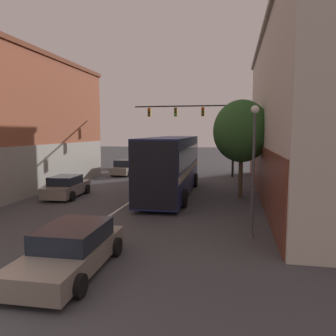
{
  "coord_description": "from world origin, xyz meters",
  "views": [
    {
      "loc": [
        5.85,
        -5.71,
        4.04
      ],
      "look_at": [
        2.04,
        13.12,
        1.91
      ],
      "focal_mm": 35.0,
      "sensor_mm": 36.0,
      "label": 1
    }
  ],
  "objects_px": {
    "traffic_signal_gantry": "(199,121)",
    "bus": "(171,163)",
    "parked_car_left_near": "(67,187)",
    "parked_car_left_far": "(127,167)",
    "hatchback_foreground": "(71,250)",
    "street_tree_far": "(234,135)",
    "street_tree_near": "(242,131)",
    "street_lamp": "(254,164)",
    "parked_car_left_mid": "(143,161)"
  },
  "relations": [
    {
      "from": "parked_car_left_near",
      "to": "parked_car_left_mid",
      "type": "bearing_deg",
      "value": -3.98
    },
    {
      "from": "traffic_signal_gantry",
      "to": "hatchback_foreground",
      "type": "bearing_deg",
      "value": -94.0
    },
    {
      "from": "street_tree_far",
      "to": "hatchback_foreground",
      "type": "bearing_deg",
      "value": -100.87
    },
    {
      "from": "bus",
      "to": "parked_car_left_near",
      "type": "relative_size",
      "value": 2.7
    },
    {
      "from": "hatchback_foreground",
      "to": "parked_car_left_mid",
      "type": "height_order",
      "value": "parked_car_left_mid"
    },
    {
      "from": "parked_car_left_far",
      "to": "traffic_signal_gantry",
      "type": "distance_m",
      "value": 8.09
    },
    {
      "from": "street_lamp",
      "to": "parked_car_left_mid",
      "type": "bearing_deg",
      "value": 115.02
    },
    {
      "from": "bus",
      "to": "parked_car_left_mid",
      "type": "bearing_deg",
      "value": 20.29
    },
    {
      "from": "hatchback_foreground",
      "to": "street_lamp",
      "type": "height_order",
      "value": "street_lamp"
    },
    {
      "from": "parked_car_left_mid",
      "to": "parked_car_left_far",
      "type": "height_order",
      "value": "parked_car_left_far"
    },
    {
      "from": "bus",
      "to": "street_lamp",
      "type": "height_order",
      "value": "street_lamp"
    },
    {
      "from": "traffic_signal_gantry",
      "to": "street_lamp",
      "type": "bearing_deg",
      "value": -77.16
    },
    {
      "from": "parked_car_left_near",
      "to": "street_tree_near",
      "type": "distance_m",
      "value": 11.3
    },
    {
      "from": "parked_car_left_mid",
      "to": "street_tree_far",
      "type": "distance_m",
      "value": 11.53
    },
    {
      "from": "traffic_signal_gantry",
      "to": "street_tree_near",
      "type": "height_order",
      "value": "traffic_signal_gantry"
    },
    {
      "from": "bus",
      "to": "parked_car_left_mid",
      "type": "xyz_separation_m",
      "value": [
        -6.43,
        16.05,
        -1.4
      ]
    },
    {
      "from": "parked_car_left_mid",
      "to": "street_tree_far",
      "type": "xyz_separation_m",
      "value": [
        10.26,
        -4.25,
        3.09
      ]
    },
    {
      "from": "parked_car_left_near",
      "to": "street_lamp",
      "type": "distance_m",
      "value": 12.51
    },
    {
      "from": "parked_car_left_far",
      "to": "street_tree_far",
      "type": "relative_size",
      "value": 0.8
    },
    {
      "from": "hatchback_foreground",
      "to": "street_tree_near",
      "type": "relative_size",
      "value": 0.76
    },
    {
      "from": "parked_car_left_far",
      "to": "street_tree_far",
      "type": "xyz_separation_m",
      "value": [
        9.91,
        2.69,
        3.08
      ]
    },
    {
      "from": "parked_car_left_far",
      "to": "street_tree_near",
      "type": "bearing_deg",
      "value": -127.58
    },
    {
      "from": "parked_car_left_far",
      "to": "street_tree_far",
      "type": "height_order",
      "value": "street_tree_far"
    },
    {
      "from": "hatchback_foreground",
      "to": "street_lamp",
      "type": "distance_m",
      "value": 7.16
    },
    {
      "from": "parked_car_left_mid",
      "to": "traffic_signal_gantry",
      "type": "xyz_separation_m",
      "value": [
        7.2,
        -6.75,
        4.32
      ]
    },
    {
      "from": "street_lamp",
      "to": "bus",
      "type": "bearing_deg",
      "value": 121.23
    },
    {
      "from": "traffic_signal_gantry",
      "to": "street_tree_near",
      "type": "distance_m",
      "value": 10.01
    },
    {
      "from": "traffic_signal_gantry",
      "to": "parked_car_left_mid",
      "type": "bearing_deg",
      "value": 136.84
    },
    {
      "from": "parked_car_left_near",
      "to": "street_tree_near",
      "type": "xyz_separation_m",
      "value": [
        10.59,
        1.91,
        3.44
      ]
    },
    {
      "from": "parked_car_left_near",
      "to": "traffic_signal_gantry",
      "type": "height_order",
      "value": "traffic_signal_gantry"
    },
    {
      "from": "parked_car_left_mid",
      "to": "street_tree_near",
      "type": "bearing_deg",
      "value": -140.11
    },
    {
      "from": "hatchback_foreground",
      "to": "street_tree_far",
      "type": "bearing_deg",
      "value": -12.33
    },
    {
      "from": "bus",
      "to": "parked_car_left_far",
      "type": "height_order",
      "value": "bus"
    },
    {
      "from": "parked_car_left_mid",
      "to": "street_lamp",
      "type": "relative_size",
      "value": 0.86
    },
    {
      "from": "parked_car_left_mid",
      "to": "street_lamp",
      "type": "height_order",
      "value": "street_lamp"
    },
    {
      "from": "street_lamp",
      "to": "street_tree_far",
      "type": "height_order",
      "value": "street_tree_far"
    },
    {
      "from": "parked_car_left_far",
      "to": "street_tree_far",
      "type": "bearing_deg",
      "value": -71.13
    },
    {
      "from": "street_lamp",
      "to": "street_tree_near",
      "type": "distance_m",
      "value": 7.74
    },
    {
      "from": "traffic_signal_gantry",
      "to": "parked_car_left_near",
      "type": "bearing_deg",
      "value": -122.13
    },
    {
      "from": "street_tree_near",
      "to": "traffic_signal_gantry",
      "type": "bearing_deg",
      "value": 110.87
    },
    {
      "from": "parked_car_left_far",
      "to": "street_lamp",
      "type": "relative_size",
      "value": 0.9
    },
    {
      "from": "parked_car_left_near",
      "to": "parked_car_left_far",
      "type": "height_order",
      "value": "parked_car_left_far"
    },
    {
      "from": "parked_car_left_mid",
      "to": "bus",
      "type": "bearing_deg",
      "value": -152.09
    },
    {
      "from": "parked_car_left_far",
      "to": "street_tree_far",
      "type": "distance_m",
      "value": 10.71
    },
    {
      "from": "traffic_signal_gantry",
      "to": "bus",
      "type": "bearing_deg",
      "value": -94.75
    },
    {
      "from": "bus",
      "to": "traffic_signal_gantry",
      "type": "distance_m",
      "value": 9.78
    },
    {
      "from": "parked_car_left_far",
      "to": "traffic_signal_gantry",
      "type": "height_order",
      "value": "traffic_signal_gantry"
    },
    {
      "from": "bus",
      "to": "parked_car_left_far",
      "type": "bearing_deg",
      "value": 32.12
    },
    {
      "from": "parked_car_left_near",
      "to": "street_tree_near",
      "type": "relative_size",
      "value": 0.67
    },
    {
      "from": "hatchback_foreground",
      "to": "street_tree_far",
      "type": "distance_m",
      "value": 24.31
    }
  ]
}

